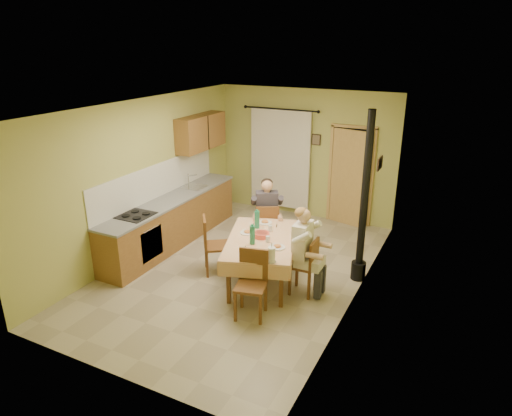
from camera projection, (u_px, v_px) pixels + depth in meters
The scene contains 17 objects.
floor at pixel (241, 270), 7.91m from camera, with size 4.00×6.00×0.01m, color tan.
room_shell at pixel (239, 168), 7.28m from camera, with size 4.04×6.04×2.82m.
kitchen_run at pixel (172, 220), 8.80m from camera, with size 0.64×3.64×1.56m.
upper_cabinets at pixel (201, 132), 9.42m from camera, with size 0.35×1.40×0.70m, color brown.
curtain at pixel (280, 159), 10.14m from camera, with size 1.70×0.07×2.22m.
doorway at pixel (350, 176), 9.57m from camera, with size 0.96×0.24×2.15m.
dining_table at pixel (261, 260), 7.43m from camera, with size 1.57×2.01×0.76m.
tableware at pixel (261, 238), 7.17m from camera, with size 0.97×1.47×0.33m.
chair_far at pixel (267, 238), 8.46m from camera, with size 0.56×0.56×0.97m.
chair_near at pixel (251, 298), 6.51m from camera, with size 0.51×0.51×0.98m.
chair_right at pixel (304, 276), 7.10m from camera, with size 0.38×0.38×0.92m.
chair_left at pixel (217, 256), 7.76m from camera, with size 0.61×0.61×1.00m.
man_far at pixel (267, 208), 8.27m from camera, with size 0.65×0.62×1.39m.
man_right at pixel (304, 242), 6.90m from camera, with size 0.47×0.59×1.39m.
stove_flue at pixel (362, 222), 7.26m from camera, with size 0.24×0.24×2.80m.
picture_back at pixel (316, 140), 9.69m from camera, with size 0.19×0.03×0.23m, color black.
picture_right at pixel (380, 163), 7.45m from camera, with size 0.03×0.31×0.21m, color brown.
Camera 1 is at (3.39, -6.18, 3.76)m, focal length 32.00 mm.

